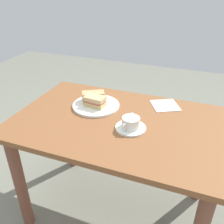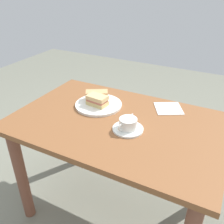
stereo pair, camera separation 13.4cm
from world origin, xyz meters
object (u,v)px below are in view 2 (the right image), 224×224
at_px(dining_table, 117,140).
at_px(spoon, 131,120).
at_px(sandwich_plate, 99,105).
at_px(napkin, 168,108).
at_px(coffee_cup, 128,123).
at_px(sandwich_back, 97,96).
at_px(coffee_saucer, 128,129).
at_px(sandwich_front, 97,100).

distance_m(dining_table, spoon, 0.16).
xyz_separation_m(sandwich_plate, napkin, (0.38, 0.16, -0.01)).
distance_m(coffee_cup, napkin, 0.34).
height_order(sandwich_plate, spoon, spoon).
xyz_separation_m(sandwich_plate, sandwich_back, (-0.03, 0.04, 0.04)).
distance_m(sandwich_plate, coffee_cup, 0.31).
bearing_deg(dining_table, coffee_cup, -32.51).
bearing_deg(napkin, coffee_saucer, -111.08).
bearing_deg(sandwich_plate, dining_table, -30.24).
xyz_separation_m(coffee_saucer, coffee_cup, (-0.00, -0.00, 0.03)).
bearing_deg(sandwich_front, coffee_cup, -28.55).
bearing_deg(napkin, sandwich_plate, -157.82).
distance_m(sandwich_back, coffee_cup, 0.36).
height_order(sandwich_front, spoon, sandwich_front).
height_order(dining_table, sandwich_front, sandwich_front).
bearing_deg(sandwich_front, sandwich_back, 123.11).
bearing_deg(coffee_cup, dining_table, 147.49).
bearing_deg(sandwich_back, coffee_cup, -33.70).
bearing_deg(sandwich_plate, sandwich_back, 130.59).
bearing_deg(sandwich_back, sandwich_front, -56.89).
bearing_deg(coffee_cup, sandwich_plate, 148.98).
distance_m(sandwich_front, sandwich_back, 0.07).
xyz_separation_m(dining_table, sandwich_plate, (-0.17, 0.10, 0.14)).
distance_m(sandwich_back, napkin, 0.43).
distance_m(coffee_saucer, spoon, 0.08).
bearing_deg(sandwich_front, coffee_saucer, -28.27).
bearing_deg(sandwich_plate, spoon, -17.82).
distance_m(dining_table, sandwich_back, 0.30).
xyz_separation_m(dining_table, coffee_cup, (0.09, -0.06, 0.17)).
bearing_deg(coffee_saucer, sandwich_plate, 149.25).
height_order(sandwich_plate, coffee_cup, coffee_cup).
relative_size(coffee_cup, spoon, 1.16).
xyz_separation_m(dining_table, spoon, (0.07, 0.02, 0.14)).
bearing_deg(coffee_cup, spoon, 103.54).
height_order(sandwich_front, coffee_saucer, sandwich_front).
distance_m(sandwich_plate, sandwich_front, 0.04).
height_order(sandwich_plate, napkin, sandwich_plate).
bearing_deg(sandwich_plate, sandwich_front, -81.52).
height_order(coffee_saucer, napkin, coffee_saucer).
relative_size(dining_table, coffee_saucer, 7.18).
relative_size(dining_table, sandwich_plate, 4.06).
height_order(sandwich_plate, sandwich_front, sandwich_front).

